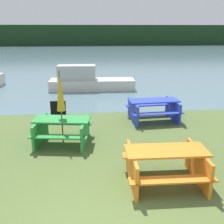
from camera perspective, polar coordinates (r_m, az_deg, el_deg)
name	(u,v)px	position (r m, az deg, el deg)	size (l,w,h in m)	color
water	(90,55)	(35.24, -4.73, 12.30)	(60.00, 50.00, 0.00)	slate
far_treeline	(89,35)	(55.11, -5.00, 16.29)	(80.00, 1.60, 4.00)	#193319
picnic_table_orange	(165,163)	(5.91, 11.55, -10.86)	(1.77, 1.40, 0.79)	orange
picnic_table_green	(62,128)	(7.87, -10.74, -3.54)	(1.79, 1.59, 0.76)	green
picnic_table_blue	(153,108)	(9.75, 9.00, 0.85)	(1.91, 1.52, 0.78)	blue
umbrella_gold	(60,92)	(7.54, -11.21, 4.33)	(0.24, 0.24, 2.15)	brown
boat	(88,81)	(14.69, -5.32, 6.74)	(4.70, 1.43, 1.37)	beige
signboard	(58,111)	(9.81, -11.60, 0.22)	(0.55, 0.08, 0.75)	black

